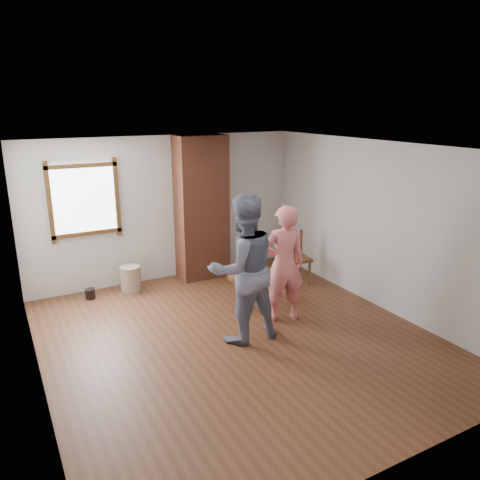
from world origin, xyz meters
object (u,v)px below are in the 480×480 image
Objects in this scene: dining_chair_right at (294,254)px; person_pink at (284,264)px; dining_chair_left at (251,272)px; man at (243,269)px; stoneware_crock at (131,279)px; side_table at (241,287)px.

person_pink is at bearing -125.25° from dining_chair_right.
man reaches higher than dining_chair_left.
dining_chair_right is at bearing 35.43° from dining_chair_left.
person_pink reaches higher than stoneware_crock.
dining_chair_right reaches higher than dining_chair_left.
dining_chair_left is at bearing -156.56° from dining_chair_right.
dining_chair_left reaches higher than side_table.
stoneware_crock is 2.69m from man.
dining_chair_left is (1.62, -1.35, 0.27)m from stoneware_crock.
dining_chair_right is at bearing 23.98° from side_table.
stoneware_crock is 2.13m from dining_chair_left.
man reaches higher than stoneware_crock.
stoneware_crock is at bearing 165.45° from dining_chair_right.
man is 1.16× the size of person_pink.
stoneware_crock is 2.84m from person_pink.
dining_chair_right is 2.37m from man.
side_table is 0.30× the size of man.
stoneware_crock is 0.25× the size of person_pink.
dining_chair_left is 1.47× the size of side_table.
dining_chair_right is 1.59m from side_table.
person_pink is at bearing -67.84° from dining_chair_left.
side_table is 0.84m from person_pink.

